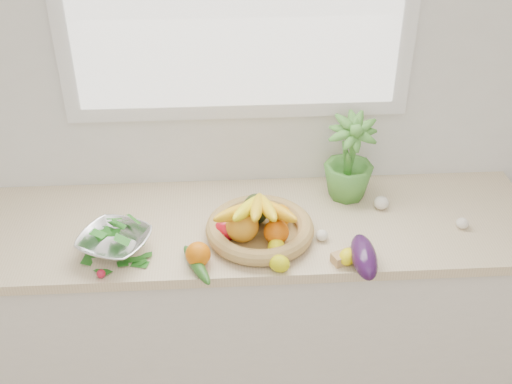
{
  "coord_description": "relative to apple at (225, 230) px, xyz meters",
  "views": [
    {
      "loc": [
        -0.07,
        0.01,
        2.33
      ],
      "look_at": [
        0.05,
        1.93,
        1.05
      ],
      "focal_mm": 45.0,
      "sensor_mm": 36.0,
      "label": 1
    }
  ],
  "objects": [
    {
      "name": "back_wall",
      "position": [
        0.07,
        0.4,
        0.41
      ],
      "size": [
        4.5,
        0.02,
        2.7
      ],
      "primitive_type": "cube",
      "color": "white",
      "rests_on": "ground"
    },
    {
      "name": "counter_cabinet",
      "position": [
        0.07,
        0.1,
        -0.51
      ],
      "size": [
        2.2,
        0.58,
        0.86
      ],
      "primitive_type": "cube",
      "color": "silver",
      "rests_on": "ground"
    },
    {
      "name": "countertop",
      "position": [
        0.07,
        0.1,
        -0.06
      ],
      "size": [
        2.24,
        0.62,
        0.04
      ],
      "primitive_type": "cube",
      "color": "beige",
      "rests_on": "counter_cabinet"
    },
    {
      "name": "orange_loose",
      "position": [
        -0.1,
        -0.13,
        0.0
      ],
      "size": [
        0.1,
        0.1,
        0.09
      ],
      "primitive_type": "sphere",
      "rotation": [
        0.0,
        0.0,
        -0.19
      ],
      "color": "orange",
      "rests_on": "countertop"
    },
    {
      "name": "lemon_a",
      "position": [
        0.18,
        -0.1,
        -0.01
      ],
      "size": [
        0.07,
        0.09,
        0.06
      ],
      "primitive_type": "ellipsoid",
      "rotation": [
        0.0,
        0.0,
        -0.18
      ],
      "color": "#FFF80D",
      "rests_on": "countertop"
    },
    {
      "name": "lemon_b",
      "position": [
        0.42,
        -0.16,
        -0.01
      ],
      "size": [
        0.09,
        0.09,
        0.06
      ],
      "primitive_type": "ellipsoid",
      "rotation": [
        0.0,
        0.0,
        -0.58
      ],
      "color": "#FFEB0D",
      "rests_on": "countertop"
    },
    {
      "name": "lemon_c",
      "position": [
        0.18,
        -0.18,
        -0.01
      ],
      "size": [
        0.1,
        0.09,
        0.06
      ],
      "primitive_type": "ellipsoid",
      "rotation": [
        0.0,
        0.0,
        1.04
      ],
      "color": "#D6D60B",
      "rests_on": "countertop"
    },
    {
      "name": "apple",
      "position": [
        0.0,
        0.0,
        0.0
      ],
      "size": [
        0.11,
        0.11,
        0.08
      ],
      "primitive_type": "sphere",
      "rotation": [
        0.0,
        0.0,
        0.4
      ],
      "color": "red",
      "rests_on": "countertop"
    },
    {
      "name": "ginger",
      "position": [
        0.42,
        -0.14,
        -0.02
      ],
      "size": [
        0.12,
        0.09,
        0.04
      ],
      "primitive_type": "cube",
      "rotation": [
        0.0,
        0.0,
        0.41
      ],
      "color": "tan",
      "rests_on": "countertop"
    },
    {
      "name": "garlic_a",
      "position": [
        0.35,
        -0.02,
        -0.02
      ],
      "size": [
        0.05,
        0.05,
        0.04
      ],
      "primitive_type": "ellipsoid",
      "rotation": [
        0.0,
        0.0,
        0.03
      ],
      "color": "white",
      "rests_on": "countertop"
    },
    {
      "name": "garlic_b",
      "position": [
        0.61,
        0.16,
        -0.02
      ],
      "size": [
        0.06,
        0.06,
        0.05
      ],
      "primitive_type": "ellipsoid",
      "rotation": [
        0.0,
        0.0,
        -0.11
      ],
      "color": "white",
      "rests_on": "countertop"
    },
    {
      "name": "garlic_c",
      "position": [
        0.88,
        0.02,
        -0.02
      ],
      "size": [
        0.06,
        0.06,
        0.04
      ],
      "primitive_type": "ellipsoid",
      "rotation": [
        0.0,
        0.0,
        -0.24
      ],
      "color": "beige",
      "rests_on": "countertop"
    },
    {
      "name": "eggplant",
      "position": [
        0.47,
        -0.18,
        0.0
      ],
      "size": [
        0.09,
        0.23,
        0.09
      ],
      "primitive_type": "ellipsoid",
      "rotation": [
        0.0,
        0.0,
        -0.02
      ],
      "color": "#30103D",
      "rests_on": "countertop"
    },
    {
      "name": "cucumber",
      "position": [
        -0.1,
        -0.16,
        -0.02
      ],
      "size": [
        0.12,
        0.22,
        0.04
      ],
      "primitive_type": "ellipsoid",
      "rotation": [
        0.0,
        0.0,
        0.39
      ],
      "color": "#2B5619",
      "rests_on": "countertop"
    },
    {
      "name": "radish",
      "position": [
        -0.42,
        -0.18,
        -0.03
      ],
      "size": [
        0.03,
        0.03,
        0.03
      ],
      "primitive_type": "sphere",
      "rotation": [
        0.0,
        0.0,
        -0.01
      ],
      "color": "#B91730",
      "rests_on": "countertop"
    },
    {
      "name": "potted_herb",
      "position": [
        0.49,
        0.26,
        0.13
      ],
      "size": [
        0.21,
        0.21,
        0.35
      ],
      "primitive_type": "imported",
      "rotation": [
        0.0,
        0.0,
        -0.08
      ],
      "color": "#499034",
      "rests_on": "countertop"
    },
    {
      "name": "fruit_basket",
      "position": [
        0.12,
        0.01,
        0.01
      ],
      "size": [
        0.45,
        0.45,
        0.19
      ],
      "color": "#A58549",
      "rests_on": "countertop"
    },
    {
      "name": "colander_with_spinach",
      "position": [
        -0.39,
        -0.05,
        0.02
      ],
      "size": [
        0.32,
        0.32,
        0.12
      ],
      "color": "silver",
      "rests_on": "countertop"
    }
  ]
}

